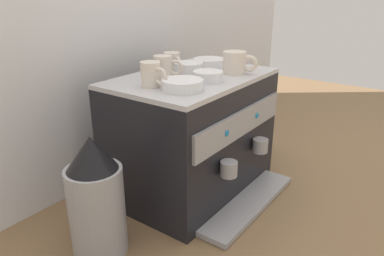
{
  "coord_description": "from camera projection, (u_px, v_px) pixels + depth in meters",
  "views": [
    {
      "loc": [
        -1.03,
        -0.75,
        0.74
      ],
      "look_at": [
        0.0,
        0.0,
        0.24
      ],
      "focal_mm": 34.5,
      "sensor_mm": 36.0,
      "label": 1
    }
  ],
  "objects": [
    {
      "name": "coffee_grinder",
      "position": [
        96.0,
        199.0,
        1.04
      ],
      "size": [
        0.16,
        0.16,
        0.37
      ],
      "color": "#939399",
      "rests_on": "ground_plane"
    },
    {
      "name": "milk_pitcher",
      "position": [
        256.0,
        138.0,
        1.76
      ],
      "size": [
        0.11,
        0.11,
        0.12
      ],
      "primitive_type": "cylinder",
      "color": "#B7B7BC",
      "rests_on": "ground_plane"
    },
    {
      "name": "ceramic_cup_2",
      "position": [
        164.0,
        67.0,
        1.24
      ],
      "size": [
        0.07,
        0.1,
        0.08
      ],
      "color": "beige",
      "rests_on": "espresso_machine"
    },
    {
      "name": "ceramic_bowl_1",
      "position": [
        208.0,
        77.0,
        1.22
      ],
      "size": [
        0.1,
        0.1,
        0.03
      ],
      "color": "white",
      "rests_on": "espresso_machine"
    },
    {
      "name": "ceramic_cup_1",
      "position": [
        236.0,
        63.0,
        1.32
      ],
      "size": [
        0.08,
        0.12,
        0.08
      ],
      "color": "beige",
      "rests_on": "espresso_machine"
    },
    {
      "name": "tiled_backsplash_wall",
      "position": [
        121.0,
        34.0,
        1.44
      ],
      "size": [
        2.8,
        0.03,
        1.12
      ],
      "primitive_type": "cube",
      "color": "silver",
      "rests_on": "ground_plane"
    },
    {
      "name": "ceramic_cup_3",
      "position": [
        172.0,
        61.0,
        1.4
      ],
      "size": [
        0.06,
        0.09,
        0.06
      ],
      "color": "beige",
      "rests_on": "espresso_machine"
    },
    {
      "name": "ceramic_cup_0",
      "position": [
        151.0,
        75.0,
        1.14
      ],
      "size": [
        0.06,
        0.1,
        0.08
      ],
      "color": "beige",
      "rests_on": "espresso_machine"
    },
    {
      "name": "espresso_machine",
      "position": [
        193.0,
        135.0,
        1.38
      ],
      "size": [
        0.59,
        0.5,
        0.44
      ],
      "color": "black",
      "rests_on": "ground_plane"
    },
    {
      "name": "ceramic_bowl_3",
      "position": [
        183.0,
        85.0,
        1.12
      ],
      "size": [
        0.13,
        0.13,
        0.03
      ],
      "color": "white",
      "rests_on": "espresso_machine"
    },
    {
      "name": "ground_plane",
      "position": [
        192.0,
        186.0,
        1.46
      ],
      "size": [
        4.0,
        4.0,
        0.0
      ],
      "primitive_type": "plane",
      "color": "brown"
    },
    {
      "name": "ceramic_bowl_2",
      "position": [
        209.0,
        63.0,
        1.44
      ],
      "size": [
        0.13,
        0.13,
        0.03
      ],
      "color": "white",
      "rests_on": "espresso_machine"
    },
    {
      "name": "ceramic_bowl_0",
      "position": [
        189.0,
        69.0,
        1.32
      ],
      "size": [
        0.1,
        0.1,
        0.04
      ],
      "color": "white",
      "rests_on": "espresso_machine"
    }
  ]
}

